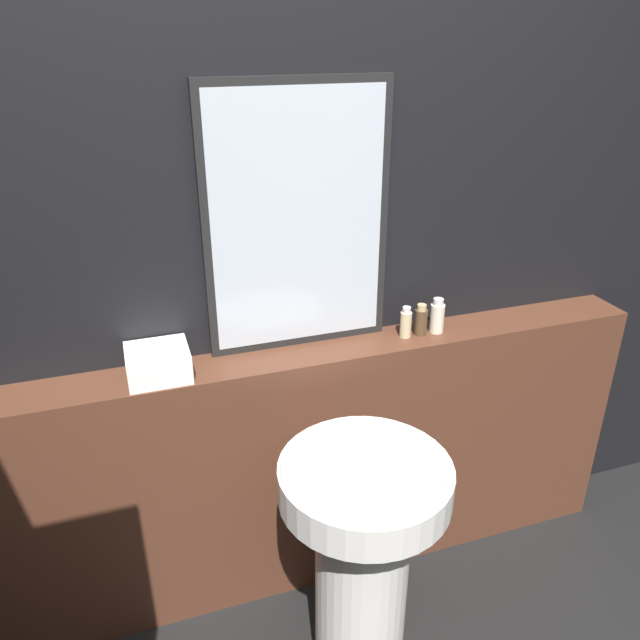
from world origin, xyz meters
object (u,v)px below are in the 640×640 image
at_px(pedestal_sink, 362,556).
at_px(shampoo_bottle, 406,323).
at_px(conditioner_bottle, 421,321).
at_px(lotion_bottle, 437,317).
at_px(mirror, 298,221).
at_px(towel_stack, 158,363).

xyz_separation_m(pedestal_sink, shampoo_bottle, (0.34, 0.48, 0.49)).
relative_size(conditioner_bottle, lotion_bottle, 0.89).
xyz_separation_m(shampoo_bottle, lotion_bottle, (0.12, 0.00, 0.01)).
relative_size(shampoo_bottle, lotion_bottle, 0.89).
relative_size(mirror, shampoo_bottle, 7.63).
bearing_deg(pedestal_sink, conditioner_bottle, 50.34).
bearing_deg(mirror, pedestal_sink, -88.31).
bearing_deg(pedestal_sink, mirror, 91.69).
relative_size(mirror, towel_stack, 4.52).
height_order(towel_stack, conditioner_bottle, conditioner_bottle).
height_order(conditioner_bottle, lotion_bottle, lotion_bottle).
relative_size(mirror, lotion_bottle, 6.76).
xyz_separation_m(pedestal_sink, conditioner_bottle, (0.40, 0.48, 0.49)).
bearing_deg(shampoo_bottle, mirror, 168.31).
xyz_separation_m(mirror, shampoo_bottle, (0.36, -0.07, -0.37)).
xyz_separation_m(shampoo_bottle, conditioner_bottle, (0.06, 0.00, 0.00)).
relative_size(towel_stack, lotion_bottle, 1.50).
bearing_deg(lotion_bottle, conditioner_bottle, 180.00).
bearing_deg(towel_stack, shampoo_bottle, 0.00).
distance_m(pedestal_sink, lotion_bottle, 0.83).
bearing_deg(towel_stack, pedestal_sink, -44.59).
height_order(mirror, shampoo_bottle, mirror).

